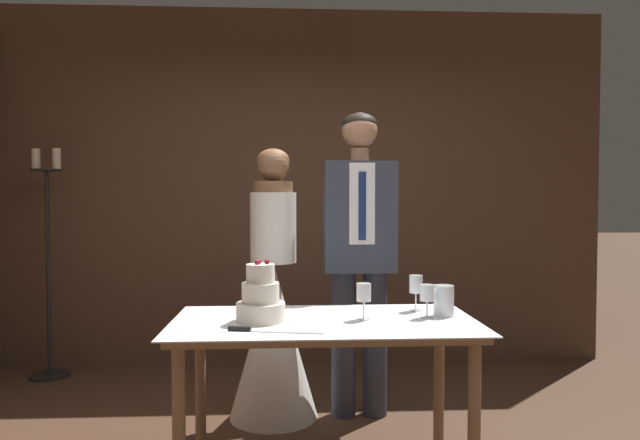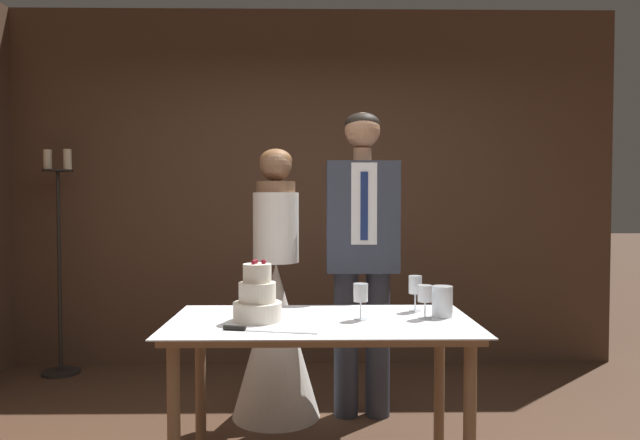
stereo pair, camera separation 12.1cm
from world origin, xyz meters
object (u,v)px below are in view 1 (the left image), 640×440
(cake_table, at_px, (324,339))
(candle_stand, at_px, (48,268))
(cake_knife, at_px, (257,330))
(groom, at_px, (359,245))
(tiered_cake, at_px, (261,299))
(wine_glass_near, at_px, (416,286))
(wine_glass_far, at_px, (364,294))
(bride, at_px, (274,320))
(hurricane_candle, at_px, (444,301))
(wine_glass_middle, at_px, (427,294))

(cake_table, relative_size, candle_stand, 0.84)
(cake_knife, xyz_separation_m, groom, (0.57, 1.01, 0.29))
(cake_table, xyz_separation_m, groom, (0.26, 0.78, 0.39))
(tiered_cake, bearing_deg, wine_glass_near, 15.29)
(tiered_cake, bearing_deg, wine_glass_far, 1.59)
(wine_glass_near, distance_m, candle_stand, 2.86)
(cake_table, distance_m, cake_knife, 0.39)
(cake_knife, xyz_separation_m, bride, (0.04, 1.01, -0.17))
(tiered_cake, distance_m, hurricane_candle, 0.90)
(cake_knife, height_order, wine_glass_far, wine_glass_far)
(cake_knife, relative_size, bride, 0.25)
(cake_table, bearing_deg, bride, 108.59)
(hurricane_candle, bearing_deg, wine_glass_middle, -156.05)
(cake_table, bearing_deg, candle_stand, 139.80)
(wine_glass_middle, xyz_separation_m, candle_stand, (-2.47, 1.64, -0.05))
(candle_stand, bearing_deg, hurricane_candle, -32.00)
(groom, xyz_separation_m, candle_stand, (-2.24, 0.88, -0.24))
(bride, distance_m, groom, 0.70)
(bride, relative_size, groom, 0.88)
(wine_glass_near, bearing_deg, bride, 142.17)
(cake_table, distance_m, groom, 0.91)
(cake_knife, bearing_deg, candle_stand, 142.75)
(cake_table, relative_size, wine_glass_near, 7.88)
(wine_glass_middle, bearing_deg, wine_glass_near, 94.55)
(cake_knife, relative_size, wine_glass_near, 2.28)
(wine_glass_middle, bearing_deg, hurricane_candle, 23.95)
(cake_table, xyz_separation_m, wine_glass_far, (0.19, 0.00, 0.21))
(wine_glass_middle, relative_size, groom, 0.09)
(wine_glass_near, bearing_deg, tiered_cake, -164.71)
(cake_knife, height_order, wine_glass_middle, wine_glass_middle)
(wine_glass_far, relative_size, groom, 0.09)
(cake_table, height_order, groom, groom)
(cake_table, relative_size, cake_knife, 3.46)
(wine_glass_far, distance_m, hurricane_candle, 0.41)
(cake_knife, xyz_separation_m, wine_glass_middle, (0.81, 0.25, 0.11))
(cake_knife, xyz_separation_m, wine_glass_near, (0.79, 0.43, 0.12))
(wine_glass_middle, height_order, groom, groom)
(cake_table, bearing_deg, cake_knife, -143.66)
(hurricane_candle, xyz_separation_m, candle_stand, (-2.57, 1.60, -0.01))
(groom, bearing_deg, wine_glass_far, -95.54)
(wine_glass_far, relative_size, bride, 0.11)
(cake_knife, distance_m, candle_stand, 2.52)
(groom, bearing_deg, tiered_cake, -125.41)
(wine_glass_middle, height_order, wine_glass_far, wine_glass_far)
(tiered_cake, bearing_deg, cake_knife, -91.28)
(wine_glass_near, distance_m, wine_glass_middle, 0.18)
(tiered_cake, bearing_deg, cake_table, 2.33)
(tiered_cake, relative_size, bride, 0.18)
(hurricane_candle, height_order, bride, bride)
(wine_glass_near, bearing_deg, cake_table, -157.30)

